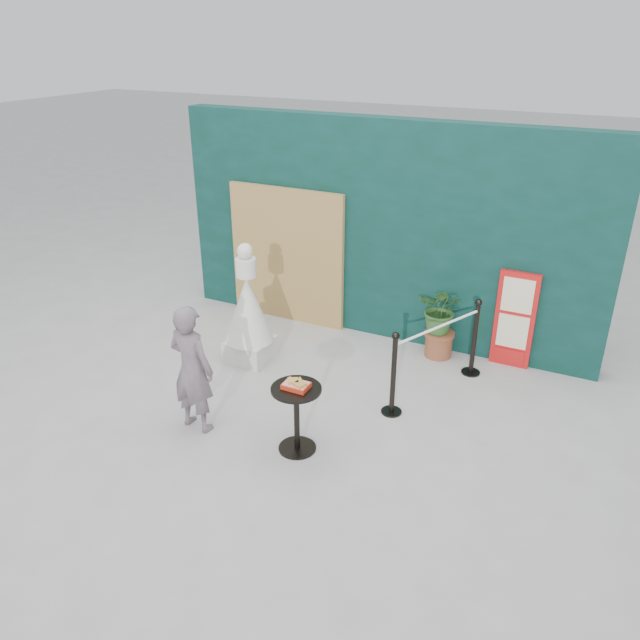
{
  "coord_description": "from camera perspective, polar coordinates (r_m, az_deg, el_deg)",
  "views": [
    {
      "loc": [
        2.85,
        -4.57,
        4.06
      ],
      "look_at": [
        0.0,
        1.2,
        1.0
      ],
      "focal_mm": 35.0,
      "sensor_mm": 36.0,
      "label": 1
    }
  ],
  "objects": [
    {
      "name": "stanchion_barrier",
      "position": [
        7.54,
        10.58,
        -3.25
      ],
      "size": [
        0.84,
        1.54,
        1.03
      ],
      "color": "black",
      "rests_on": "ground"
    },
    {
      "name": "menu_board",
      "position": [
        8.31,
        17.36,
        -0.01
      ],
      "size": [
        0.5,
        0.07,
        1.3
      ],
      "color": "red",
      "rests_on": "ground"
    },
    {
      "name": "cafe_table",
      "position": [
        6.45,
        -2.16,
        -8.13
      ],
      "size": [
        0.52,
        0.52,
        0.75
      ],
      "color": "black",
      "rests_on": "ground"
    },
    {
      "name": "bamboo_fence",
      "position": [
        9.15,
        -3.06,
        5.88
      ],
      "size": [
        1.8,
        0.08,
        2.0
      ],
      "primitive_type": "cube",
      "color": "tan",
      "rests_on": "ground"
    },
    {
      "name": "ground",
      "position": [
        6.74,
        -4.61,
        -11.68
      ],
      "size": [
        60.0,
        60.0,
        0.0
      ],
      "primitive_type": "plane",
      "color": "#ADAAA5",
      "rests_on": "ground"
    },
    {
      "name": "back_wall",
      "position": [
        8.62,
        5.81,
        8.03
      ],
      "size": [
        6.0,
        0.3,
        3.0
      ],
      "primitive_type": "cube",
      "color": "black",
      "rests_on": "ground"
    },
    {
      "name": "food_basket",
      "position": [
        6.29,
        -2.17,
        -5.93
      ],
      "size": [
        0.26,
        0.19,
        0.11
      ],
      "color": "red",
      "rests_on": "cafe_table"
    },
    {
      "name": "statue",
      "position": [
        8.12,
        -6.57,
        0.53
      ],
      "size": [
        0.63,
        0.63,
        1.62
      ],
      "color": "silver",
      "rests_on": "ground"
    },
    {
      "name": "planter",
      "position": [
        8.35,
        11.01,
        0.36
      ],
      "size": [
        0.6,
        0.52,
        1.01
      ],
      "color": "brown",
      "rests_on": "ground"
    },
    {
      "name": "woman",
      "position": [
        6.81,
        -11.63,
        -4.39
      ],
      "size": [
        0.56,
        0.39,
        1.47
      ],
      "primitive_type": "imported",
      "rotation": [
        0.0,
        0.0,
        3.06
      ],
      "color": "slate",
      "rests_on": "ground"
    }
  ]
}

